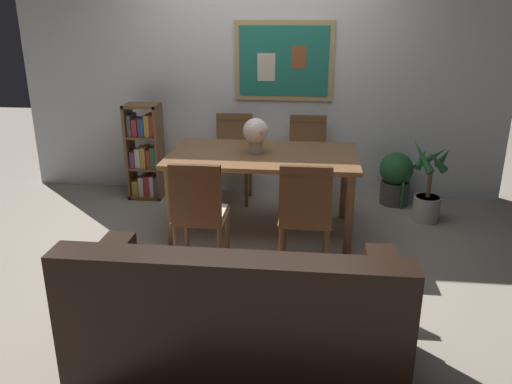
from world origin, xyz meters
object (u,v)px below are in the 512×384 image
object	(u,v)px
potted_ivy	(396,177)
potted_palm	(428,191)
dining_table	(263,163)
dining_chair_near_right	(305,210)
bookshelf	(146,154)
dining_chair_far_left	(233,151)
leather_couch	(238,322)
flower_vase	(256,133)
dining_chair_far_right	(307,153)
dining_chair_near_left	(199,208)

from	to	relation	value
potted_ivy	potted_palm	bearing A→B (deg)	-60.63
dining_table	potted_palm	world-z (taller)	potted_palm
dining_chair_near_right	bookshelf	bearing A→B (deg)	137.78
dining_chair_far_left	potted_ivy	size ratio (longest dim) A/B	1.64
leather_couch	flower_vase	world-z (taller)	flower_vase
dining_chair_far_right	bookshelf	distance (m)	1.72
leather_couch	potted_ivy	bearing A→B (deg)	66.07
dining_chair_near_right	flower_vase	bearing A→B (deg)	119.70
dining_table	bookshelf	distance (m)	1.56
dining_chair_far_left	dining_chair_near_right	xyz separation A→B (m)	(0.80, -1.63, 0.00)
bookshelf	flower_vase	size ratio (longest dim) A/B	3.27
dining_chair_near_left	dining_chair_far_left	distance (m)	1.68
dining_chair_near_right	potted_palm	bearing A→B (deg)	46.42
dining_table	leather_couch	world-z (taller)	leather_couch
dining_chair_far_right	potted_ivy	distance (m)	0.96
potted_ivy	flower_vase	size ratio (longest dim) A/B	1.78
dining_chair_far_left	dining_chair_far_right	bearing A→B (deg)	-0.76
potted_ivy	dining_chair_far_left	bearing A→B (deg)	-179.00
potted_palm	flower_vase	size ratio (longest dim) A/B	2.62
leather_couch	bookshelf	bearing A→B (deg)	116.85
dining_chair_far_left	leather_couch	world-z (taller)	dining_chair_far_left
bookshelf	potted_palm	size ratio (longest dim) A/B	1.25
potted_palm	dining_chair_near_left	bearing A→B (deg)	-146.97
dining_chair_far_left	potted_palm	xyz separation A→B (m)	(1.96, -0.41, -0.24)
dining_chair_near_left	dining_chair_far_left	bearing A→B (deg)	89.84
dining_chair_near_left	potted_palm	xyz separation A→B (m)	(1.96, 1.27, -0.24)
leather_couch	bookshelf	distance (m)	3.09
dining_table	potted_palm	bearing A→B (deg)	15.21
potted_palm	dining_chair_near_right	bearing A→B (deg)	-133.58
bookshelf	potted_ivy	size ratio (longest dim) A/B	1.84
dining_chair_near_left	leather_couch	size ratio (longest dim) A/B	0.51
dining_table	dining_chair_far_left	bearing A→B (deg)	115.58
dining_chair_far_right	leather_couch	bearing A→B (deg)	-96.67
dining_chair_near_right	leather_couch	xyz separation A→B (m)	(-0.34, -1.18, -0.22)
dining_table	dining_chair_far_left	xyz separation A→B (m)	(-0.40, 0.83, -0.12)
leather_couch	potted_palm	world-z (taller)	leather_couch
dining_chair_near_left	bookshelf	size ratio (longest dim) A/B	0.89
dining_chair_far_left	dining_chair_near_right	size ratio (longest dim) A/B	1.00
dining_chair_near_left	potted_ivy	distance (m)	2.44
dining_table	potted_palm	size ratio (longest dim) A/B	2.05
dining_table	potted_palm	distance (m)	1.65
potted_palm	flower_vase	distance (m)	1.79
leather_couch	flower_vase	size ratio (longest dim) A/B	5.77
dining_chair_far_right	bookshelf	bearing A→B (deg)	-178.75
bookshelf	dining_table	bearing A→B (deg)	-30.26
dining_chair_near_left	flower_vase	size ratio (longest dim) A/B	2.92
dining_table	dining_chair_near_right	xyz separation A→B (m)	(0.40, -0.80, -0.12)
dining_chair_far_left	dining_chair_near_left	bearing A→B (deg)	-90.16
flower_vase	leather_couch	bearing A→B (deg)	-86.52
dining_chair_far_left	bookshelf	size ratio (longest dim) A/B	0.89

